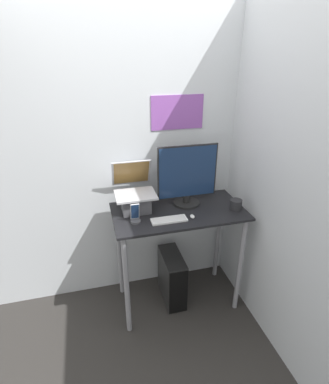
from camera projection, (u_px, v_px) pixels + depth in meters
ground_plane at (186, 322)px, 2.59m from camera, size 12.00×12.00×0.00m
wall_back at (167, 156)px, 2.60m from camera, size 6.00×0.06×2.60m
wall_side_right at (272, 176)px, 2.18m from camera, size 0.05×6.00×2.60m
desk at (178, 229)px, 2.51m from camera, size 1.07×0.56×0.95m
laptop at (135, 198)px, 2.40m from camera, size 0.32×0.35×0.38m
monitor at (187, 178)px, 2.44m from camera, size 0.50×0.22×0.51m
keyboard at (169, 220)px, 2.28m from camera, size 0.28×0.10×0.02m
mouse at (192, 216)px, 2.32m from camera, size 0.03×0.05×0.02m
cell_phone at (135, 217)px, 2.25m from camera, size 0.08×0.08×0.15m
computer_tower at (172, 277)px, 2.76m from camera, size 0.17×0.41×0.47m
mug at (236, 204)px, 2.44m from camera, size 0.10×0.10×0.08m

